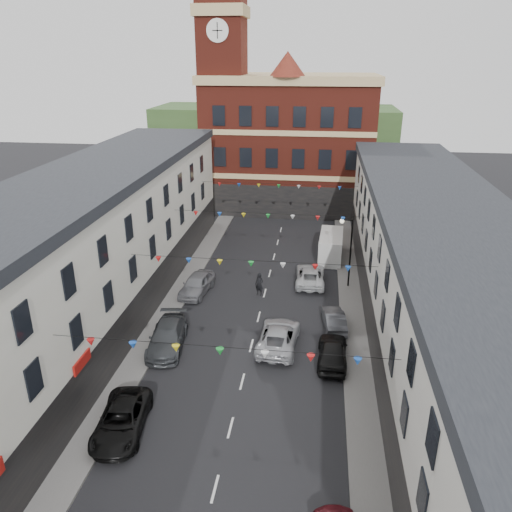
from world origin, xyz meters
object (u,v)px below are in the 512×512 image
at_px(car_right_f, 310,275).
at_px(pedestrian, 259,284).
at_px(car_right_d, 333,352).
at_px(street_lamp, 348,244).
at_px(car_left_c, 122,420).
at_px(car_left_d, 167,337).
at_px(car_left_e, 197,284).
at_px(white_van, 331,246).
at_px(car_right_e, 334,320).
at_px(moving_car, 279,336).

distance_m(car_right_f, pedestrian, 4.90).
distance_m(car_right_d, car_right_f, 11.85).
xyz_separation_m(street_lamp, car_right_d, (-1.21, -11.26, -3.13)).
xyz_separation_m(car_left_c, car_right_d, (10.84, 7.70, 0.07)).
height_order(street_lamp, car_right_f, street_lamp).
distance_m(street_lamp, car_right_f, 4.37).
bearing_deg(pedestrian, car_left_d, -99.49).
height_order(car_left_c, car_right_f, car_right_f).
bearing_deg(car_left_d, street_lamp, 36.21).
xyz_separation_m(street_lamp, pedestrian, (-6.95, -2.37, -2.95)).
xyz_separation_m(street_lamp, car_left_d, (-12.05, -10.89, -3.12)).
bearing_deg(street_lamp, car_left_e, -167.53).
height_order(street_lamp, white_van, street_lamp).
bearing_deg(car_right_f, car_left_e, 17.87).
bearing_deg(car_right_e, pedestrian, -44.49).
height_order(moving_car, pedestrian, pedestrian).
bearing_deg(car_right_f, car_left_c, 63.83).
xyz_separation_m(moving_car, white_van, (3.58, 16.14, 0.45)).
distance_m(car_left_e, white_van, 14.14).
bearing_deg(street_lamp, car_left_d, -137.89).
xyz_separation_m(car_right_e, pedestrian, (-5.90, 4.52, 0.30)).
xyz_separation_m(car_left_c, pedestrian, (5.10, 16.59, 0.25)).
bearing_deg(moving_car, car_right_d, 160.98).
bearing_deg(car_left_d, pedestrian, 53.23).
xyz_separation_m(moving_car, pedestrian, (-2.20, 7.42, 0.20)).
bearing_deg(car_right_e, car_left_d, 12.96).
bearing_deg(car_right_d, car_left_e, -36.73).
height_order(car_right_f, moving_car, moving_car).
distance_m(white_van, pedestrian, 10.47).
xyz_separation_m(car_left_c, moving_car, (7.30, 9.17, 0.05)).
bearing_deg(car_left_d, car_right_e, 14.10).
xyz_separation_m(car_right_d, car_right_e, (0.16, 4.38, -0.12)).
bearing_deg(car_right_f, white_van, -107.88).
distance_m(car_left_c, car_left_e, 16.30).
height_order(car_left_d, white_van, white_van).
relative_size(car_right_e, white_van, 0.73).
distance_m(car_left_e, car_right_e, 11.78).
height_order(car_right_d, car_right_f, car_right_d).
bearing_deg(car_left_e, car_right_f, 26.38).
distance_m(car_left_e, car_right_f, 9.62).
distance_m(car_left_c, car_left_d, 8.07).
bearing_deg(car_right_e, car_left_e, -28.05).
distance_m(car_right_e, white_van, 13.25).
distance_m(car_left_c, car_right_f, 21.44).
height_order(car_left_c, car_right_e, car_left_c).
bearing_deg(car_right_e, street_lamp, -105.71).
distance_m(street_lamp, car_right_d, 11.75).
relative_size(car_left_c, moving_car, 0.94).
xyz_separation_m(car_right_e, car_right_f, (-1.90, 7.34, 0.06)).
bearing_deg(car_right_d, car_right_f, -79.85).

